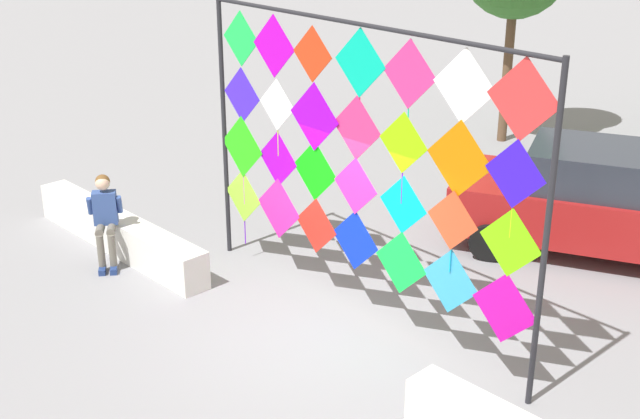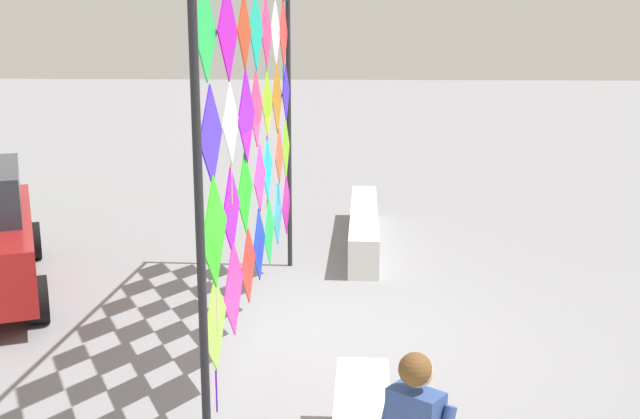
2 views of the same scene
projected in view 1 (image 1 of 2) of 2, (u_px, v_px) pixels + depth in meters
The scene contains 5 objects.
ground at pixel (325, 332), 11.20m from camera, with size 120.00×120.00×0.00m, color gray.
plaza_ledge_left at pixel (119, 233), 13.51m from camera, with size 4.26×0.46×0.59m, color silver.
kite_display_rack at pixel (357, 150), 10.77m from camera, with size 5.77×0.19×4.03m.
seated_vendor at pixel (105, 214), 12.81m from camera, with size 0.70×0.66×1.44m.
parked_car at pixel (601, 200), 13.27m from camera, with size 4.84×3.59×1.73m.
Camera 1 is at (6.97, -6.83, 5.72)m, focal length 47.26 mm.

